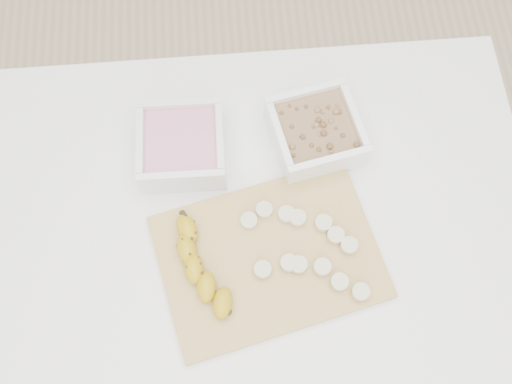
{
  "coord_description": "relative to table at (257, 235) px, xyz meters",
  "views": [
    {
      "loc": [
        -0.03,
        -0.31,
        1.71
      ],
      "look_at": [
        0.0,
        0.03,
        0.81
      ],
      "focal_mm": 40.0,
      "sensor_mm": 36.0,
      "label": 1
    }
  ],
  "objects": [
    {
      "name": "bowl_granola",
      "position": [
        0.12,
        0.15,
        0.13
      ],
      "size": [
        0.18,
        0.18,
        0.07
      ],
      "color": "white",
      "rests_on": "table"
    },
    {
      "name": "table",
      "position": [
        0.0,
        0.0,
        0.0
      ],
      "size": [
        1.0,
        0.7,
        0.75
      ],
      "color": "white",
      "rests_on": "ground"
    },
    {
      "name": "banana",
      "position": [
        -0.1,
        -0.09,
        0.13
      ],
      "size": [
        0.08,
        0.19,
        0.03
      ],
      "primitive_type": null,
      "rotation": [
        0.0,
        0.0,
        0.18
      ],
      "color": "#BC9710",
      "rests_on": "cutting_board"
    },
    {
      "name": "ground",
      "position": [
        0.0,
        0.0,
        -0.65
      ],
      "size": [
        3.5,
        3.5,
        0.0
      ],
      "primitive_type": "plane",
      "color": "#C6AD89",
      "rests_on": "ground"
    },
    {
      "name": "cutting_board",
      "position": [
        0.01,
        -0.07,
        0.1
      ],
      "size": [
        0.42,
        0.34,
        0.01
      ],
      "primitive_type": "cube",
      "rotation": [
        0.0,
        0.0,
        0.23
      ],
      "color": "tan",
      "rests_on": "table"
    },
    {
      "name": "banana_slices",
      "position": [
        0.08,
        -0.06,
        0.12
      ],
      "size": [
        0.2,
        0.19,
        0.02
      ],
      "color": "beige",
      "rests_on": "cutting_board"
    },
    {
      "name": "bowl_yogurt",
      "position": [
        -0.12,
        0.14,
        0.13
      ],
      "size": [
        0.15,
        0.15,
        0.07
      ],
      "color": "white",
      "rests_on": "table"
    }
  ]
}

